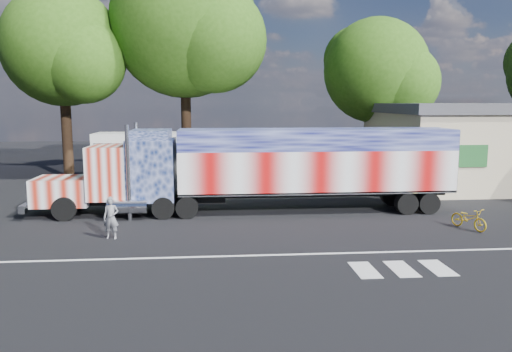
{
  "coord_description": "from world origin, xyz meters",
  "views": [
    {
      "loc": [
        -1.94,
        -19.65,
        5.27
      ],
      "look_at": [
        0.0,
        3.0,
        1.9
      ],
      "focal_mm": 35.0,
      "sensor_mm": 36.0,
      "label": 1
    }
  ],
  "objects": [
    {
      "name": "ground",
      "position": [
        0.0,
        0.0,
        0.0
      ],
      "size": [
        100.0,
        100.0,
        0.0
      ],
      "primitive_type": "plane",
      "color": "black"
    },
    {
      "name": "woman",
      "position": [
        -5.94,
        -0.33,
        0.82
      ],
      "size": [
        0.64,
        0.45,
        1.65
      ],
      "primitive_type": "imported",
      "rotation": [
        0.0,
        0.0,
        -0.1
      ],
      "color": "slate",
      "rests_on": "ground"
    },
    {
      "name": "lane_markings",
      "position": [
        1.71,
        -3.77,
        0.01
      ],
      "size": [
        30.0,
        2.67,
        0.01
      ],
      "color": "silver",
      "rests_on": "ground"
    },
    {
      "name": "coach_bus",
      "position": [
        -3.39,
        11.74,
        1.76
      ],
      "size": [
        11.66,
        2.71,
        3.39
      ],
      "color": "silver",
      "rests_on": "ground"
    },
    {
      "name": "tree_nw_a",
      "position": [
        -11.91,
        15.85,
        8.91
      ],
      "size": [
        8.4,
        8.0,
        12.98
      ],
      "color": "black",
      "rests_on": "ground"
    },
    {
      "name": "tree_n_mid",
      "position": [
        -3.69,
        16.36,
        10.57
      ],
      "size": [
        10.7,
        10.19,
        15.73
      ],
      "color": "black",
      "rests_on": "ground"
    },
    {
      "name": "semi_truck",
      "position": [
        0.48,
        3.95,
        2.21
      ],
      "size": [
        20.15,
        3.18,
        4.3
      ],
      "color": "black",
      "rests_on": "ground"
    },
    {
      "name": "bicycle",
      "position": [
        8.67,
        -0.13,
        0.46
      ],
      "size": [
        1.25,
        1.84,
        0.91
      ],
      "primitive_type": "imported",
      "rotation": [
        0.0,
        0.0,
        0.41
      ],
      "color": "gold",
      "rests_on": "ground"
    },
    {
      "name": "tree_ne_a",
      "position": [
        9.87,
        15.82,
        7.45
      ],
      "size": [
        7.85,
        7.47,
        11.25
      ],
      "color": "black",
      "rests_on": "ground"
    }
  ]
}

